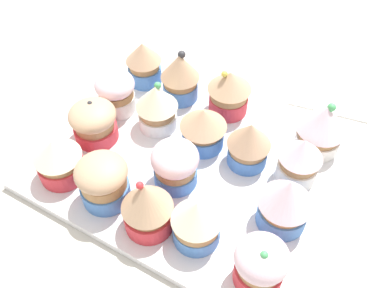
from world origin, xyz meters
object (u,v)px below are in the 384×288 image
(cupcake_6, at_px, (147,206))
(cupcake_8, at_px, (202,127))
(napkin, at_px, (335,81))
(cupcake_16, at_px, (144,62))
(cupcake_11, at_px, (157,106))
(baking_tray, at_px, (192,161))
(cupcake_13, at_px, (58,158))
(cupcake_7, at_px, (178,165))
(cupcake_14, at_px, (94,122))
(cupcake_9, at_px, (228,91))
(cupcake_1, at_px, (286,202))
(cupcake_0, at_px, (261,264))
(cupcake_10, at_px, (103,180))
(cupcake_3, at_px, (322,127))
(cupcake_4, at_px, (197,221))
(cupcake_12, at_px, (180,76))
(cupcake_15, at_px, (116,92))
(cupcake_2, at_px, (300,159))
(cupcake_5, at_px, (249,143))

(cupcake_6, distance_m, cupcake_8, 0.14)
(napkin, bearing_deg, cupcake_16, 121.38)
(cupcake_11, bearing_deg, baking_tray, -112.17)
(cupcake_13, bearing_deg, cupcake_11, -23.40)
(baking_tray, xyz_separation_m, cupcake_16, (0.10, 0.14, 0.04))
(cupcake_7, distance_m, cupcake_13, 0.15)
(cupcake_14, relative_size, cupcake_16, 0.90)
(cupcake_8, xyz_separation_m, cupcake_11, (-0.00, 0.07, 0.00))
(cupcake_9, bearing_deg, cupcake_1, -134.35)
(baking_tray, height_order, cupcake_0, cupcake_0)
(cupcake_10, distance_m, cupcake_14, 0.11)
(cupcake_6, distance_m, cupcake_13, 0.14)
(cupcake_6, xyz_separation_m, cupcake_16, (0.22, 0.15, -0.00))
(baking_tray, bearing_deg, cupcake_1, -102.41)
(cupcake_3, relative_size, cupcake_11, 1.04)
(cupcake_3, bearing_deg, cupcake_4, 159.74)
(cupcake_14, bearing_deg, cupcake_12, -24.80)
(cupcake_1, xyz_separation_m, cupcake_13, (-0.08, 0.27, -0.01))
(baking_tray, relative_size, cupcake_1, 4.89)
(cupcake_15, bearing_deg, cupcake_8, -89.54)
(cupcake_10, height_order, napkin, cupcake_10)
(cupcake_1, xyz_separation_m, cupcake_16, (0.13, 0.29, -0.00))
(cupcake_9, xyz_separation_m, cupcake_14, (-0.14, 0.14, -0.01))
(cupcake_12, bearing_deg, cupcake_2, -105.74)
(cupcake_0, height_order, cupcake_15, cupcake_0)
(cupcake_13, bearing_deg, cupcake_4, -88.02)
(cupcake_2, bearing_deg, cupcake_9, 62.77)
(cupcake_14, bearing_deg, cupcake_11, -45.16)
(cupcake_9, relative_size, cupcake_14, 1.16)
(cupcake_4, height_order, cupcake_16, same)
(cupcake_1, bearing_deg, cupcake_10, 110.66)
(cupcake_3, bearing_deg, napkin, 7.08)
(cupcake_12, bearing_deg, cupcake_3, -88.50)
(cupcake_0, relative_size, cupcake_12, 0.85)
(cupcake_3, height_order, cupcake_5, cupcake_3)
(cupcake_0, height_order, cupcake_5, same)
(baking_tray, distance_m, cupcake_5, 0.09)
(cupcake_11, bearing_deg, cupcake_2, -87.47)
(cupcake_6, xyz_separation_m, cupcake_13, (0.01, 0.14, -0.01))
(cupcake_5, bearing_deg, napkin, -12.84)
(cupcake_11, bearing_deg, cupcake_7, -133.12)
(cupcake_6, bearing_deg, cupcake_14, 60.30)
(cupcake_11, xyz_separation_m, cupcake_14, (-0.06, 0.06, -0.01))
(cupcake_0, relative_size, cupcake_9, 0.95)
(cupcake_1, xyz_separation_m, cupcake_3, (0.14, 0.00, -0.00))
(cupcake_11, bearing_deg, cupcake_14, 134.84)
(cupcake_13, bearing_deg, napkin, -34.21)
(cupcake_7, bearing_deg, cupcake_2, -57.72)
(cupcake_7, bearing_deg, baking_tray, 4.92)
(cupcake_6, relative_size, cupcake_10, 1.18)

